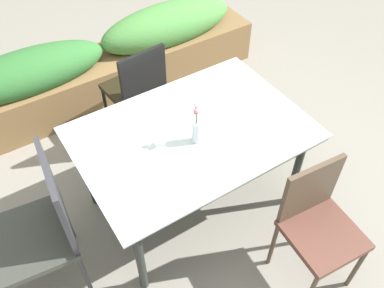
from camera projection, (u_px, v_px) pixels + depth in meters
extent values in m
plane|color=gray|center=(187.00, 205.00, 3.11)|extent=(12.00, 12.00, 0.00)
cube|color=#B2C6C1|center=(192.00, 132.00, 2.60)|extent=(1.47, 1.01, 0.02)
cube|color=#232823|center=(192.00, 135.00, 2.61)|extent=(1.44, 0.99, 0.02)
cylinder|color=#232823|center=(140.00, 257.00, 2.41)|extent=(0.05, 0.05, 0.74)
cylinder|color=#232823|center=(296.00, 170.00, 2.87)|extent=(0.05, 0.05, 0.74)
cylinder|color=#232823|center=(87.00, 170.00, 2.87)|extent=(0.05, 0.05, 0.74)
cylinder|color=#232823|center=(230.00, 107.00, 3.33)|extent=(0.05, 0.05, 0.74)
cube|color=brown|center=(323.00, 235.00, 2.38)|extent=(0.44, 0.44, 0.04)
cube|color=#4C3D2D|center=(310.00, 190.00, 2.34)|extent=(0.39, 0.06, 0.41)
cylinder|color=#4C3D2D|center=(357.00, 267.00, 2.50)|extent=(0.03, 0.03, 0.47)
cylinder|color=#4C3D2D|center=(318.00, 222.00, 2.73)|extent=(0.03, 0.03, 0.47)
cylinder|color=#4C3D2D|center=(273.00, 244.00, 2.61)|extent=(0.03, 0.03, 0.47)
cube|color=black|center=(133.00, 89.00, 3.32)|extent=(0.45, 0.45, 0.04)
cube|color=black|center=(144.00, 78.00, 3.05)|extent=(0.39, 0.07, 0.44)
cylinder|color=black|center=(106.00, 109.00, 3.52)|extent=(0.03, 0.03, 0.47)
cylinder|color=black|center=(142.00, 92.00, 3.68)|extent=(0.03, 0.03, 0.47)
cylinder|color=black|center=(129.00, 133.00, 3.32)|extent=(0.03, 0.03, 0.47)
cylinder|color=black|center=(166.00, 114.00, 3.48)|extent=(0.03, 0.03, 0.47)
cube|color=#363831|center=(28.00, 240.00, 2.37)|extent=(0.55, 0.55, 0.04)
cube|color=#2D2D33|center=(57.00, 198.00, 2.25)|extent=(0.08, 0.47, 0.52)
cylinder|color=#2D2D33|center=(85.00, 275.00, 2.47)|extent=(0.03, 0.03, 0.46)
cylinder|color=#2D2D33|center=(67.00, 218.00, 2.76)|extent=(0.03, 0.03, 0.46)
cylinder|color=silver|center=(197.00, 132.00, 2.48)|extent=(0.06, 0.06, 0.16)
cylinder|color=#47843D|center=(197.00, 120.00, 2.38)|extent=(0.00, 0.01, 0.15)
sphere|color=pink|center=(197.00, 111.00, 2.33)|extent=(0.03, 0.03, 0.03)
cylinder|color=#47843D|center=(196.00, 116.00, 2.38)|extent=(0.01, 0.01, 0.18)
sphere|color=white|center=(197.00, 104.00, 2.32)|extent=(0.04, 0.04, 0.04)
cylinder|color=#47843D|center=(196.00, 120.00, 2.40)|extent=(0.00, 0.01, 0.13)
sphere|color=#DB4C56|center=(196.00, 112.00, 2.35)|extent=(0.03, 0.03, 0.03)
cylinder|color=#47843D|center=(196.00, 117.00, 2.41)|extent=(0.01, 0.01, 0.14)
sphere|color=#DB4C56|center=(197.00, 109.00, 2.36)|extent=(0.02, 0.02, 0.02)
cylinder|color=#47843D|center=(197.00, 119.00, 2.40)|extent=(0.00, 0.01, 0.14)
sphere|color=pink|center=(197.00, 110.00, 2.35)|extent=(0.03, 0.03, 0.03)
cube|color=brown|center=(107.00, 76.00, 3.88)|extent=(3.05, 0.53, 0.42)
ellipsoid|color=#2D662D|center=(26.00, 73.00, 3.40)|extent=(1.37, 0.47, 0.36)
ellipsoid|color=#47843D|center=(168.00, 25.00, 3.90)|extent=(1.37, 0.47, 0.40)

